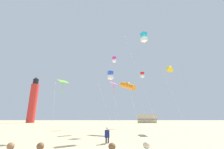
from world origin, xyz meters
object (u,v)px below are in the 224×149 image
Objects in this scene: kite_box_blue at (110,75)px; kite_box_magenta at (114,60)px; kite_tube_gold at (169,69)px; kite_box_cyan at (144,37)px; kite_tube_orange at (128,86)px; kite_box_scarlet at (142,75)px; rv_van_tan at (147,119)px; kite_diamond_lime at (63,83)px; kite_flyer_standing at (107,135)px; lighthouse_distant at (33,101)px; kite_diamond_rainbow at (113,85)px.

kite_box_magenta reaches higher than kite_box_blue.
kite_box_cyan is (-4.54, -4.76, 2.64)m from kite_tube_gold.
kite_tube_orange is 12.28m from kite_box_magenta.
kite_box_magenta reaches higher than kite_box_scarlet.
kite_box_blue is at bearing -106.61° from rv_van_tan.
kite_diamond_lime is (-12.98, -7.88, -3.84)m from kite_tube_gold.
kite_box_cyan is (4.24, 4.83, 10.74)m from kite_flyer_standing.
kite_tube_gold is at bearing -44.42° from kite_box_magenta.
lighthouse_distant reaches higher than kite_diamond_lime.
kite_diamond_rainbow reaches higher than kite_diamond_lime.
kite_box_scarlet reaches higher than kite_tube_gold.
kite_box_cyan is at bearing -130.89° from kite_flyer_standing.
kite_box_cyan is 1.83× the size of rv_van_tan.
kite_tube_orange is at bearing -106.12° from kite_flyer_standing.
kite_tube_orange is 0.81× the size of kite_box_blue.
kite_tube_gold reaches higher than kite_flyer_standing.
kite_tube_orange is at bearing -14.52° from kite_box_blue.
kite_diamond_rainbow is (-1.93, -2.69, -0.45)m from kite_tube_orange.
kite_box_blue reaches higher than rv_van_tan.
kite_box_blue is 8.53m from kite_diamond_lime.
kite_box_scarlet is 1.70× the size of rv_van_tan.
rv_van_tan is (16.44, 41.81, -3.48)m from kite_diamond_lime.
kite_box_scarlet reaches higher than kite_diamond_lime.
rv_van_tan is (3.46, 33.93, -7.33)m from kite_tube_gold.
kite_box_magenta is at bearing 105.75° from kite_box_cyan.
kite_box_scarlet reaches higher than rv_van_tan.
kite_box_cyan is 0.85× the size of kite_box_magenta.
kite_box_cyan reaches higher than kite_diamond_lime.
lighthouse_distant is (-31.56, 36.13, 1.93)m from kite_tube_orange.
kite_box_scarlet is at bearing 13.54° from kite_box_magenta.
kite_box_blue reaches higher than kite_flyer_standing.
kite_box_magenta is at bearing -41.69° from lighthouse_distant.
kite_box_scarlet is at bearing 102.93° from kite_tube_gold.
kite_box_cyan is at bearing -99.54° from kite_box_scarlet.
kite_tube_gold is at bearing 31.26° from kite_diamond_lime.
kite_box_scarlet is at bearing 57.96° from kite_diamond_lime.
kite_flyer_standing is 0.10× the size of kite_box_cyan.
kite_tube_gold is 0.79× the size of kite_box_cyan.
lighthouse_distant is (-24.99, 42.43, 2.96)m from kite_diamond_lime.
kite_box_cyan is at bearing -7.24° from kite_diamond_rainbow.
rv_van_tan is at bearing 68.53° from kite_diamond_lime.
kite_box_cyan reaches higher than kite_box_blue.
lighthouse_distant reaches higher than kite_box_scarlet.
kite_box_cyan is (-2.38, -14.17, 0.83)m from kite_box_scarlet.
kite_box_scarlet is at bearing 57.72° from kite_box_blue.
kite_tube_orange is 0.47× the size of kite_box_magenta.
kite_diamond_lime is 0.31× the size of lighthouse_distant.
kite_box_blue is at bearing 96.67° from kite_diamond_rainbow.
lighthouse_distant is (-29.84, 26.58, -5.60)m from kite_box_magenta.
kite_diamond_lime is 0.89× the size of kite_diamond_rainbow.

